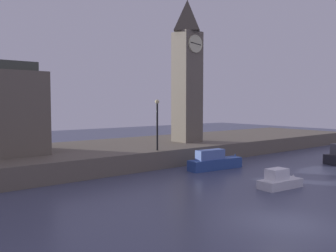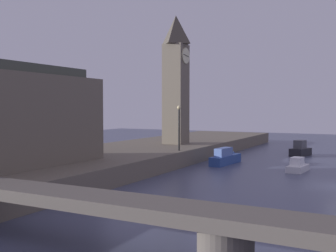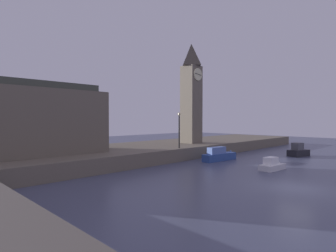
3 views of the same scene
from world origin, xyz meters
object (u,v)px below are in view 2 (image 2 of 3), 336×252
at_px(clock_tower, 176,78).
at_px(streetlamp, 179,123).
at_px(boat_barge_dark, 301,150).
at_px(boat_ferry_white, 298,166).
at_px(boat_tour_blue, 227,158).

bearing_deg(clock_tower, streetlamp, -150.98).
height_order(clock_tower, streetlamp, clock_tower).
bearing_deg(boat_barge_dark, boat_ferry_white, -171.20).
height_order(streetlamp, boat_barge_dark, streetlamp).
bearing_deg(streetlamp, boat_ferry_white, -77.78).
bearing_deg(boat_ferry_white, boat_tour_blue, 78.63).
bearing_deg(clock_tower, boat_barge_dark, -57.62).
bearing_deg(boat_barge_dark, clock_tower, 122.38).
xyz_separation_m(clock_tower, boat_tour_blue, (-2.81, -7.05, -8.34)).
height_order(boat_ferry_white, boat_tour_blue, boat_tour_blue).
relative_size(streetlamp, boat_tour_blue, 0.77).
height_order(streetlamp, boat_tour_blue, streetlamp).
distance_m(streetlamp, boat_ferry_white, 11.44).
relative_size(clock_tower, streetlamp, 3.37).
relative_size(streetlamp, boat_ferry_white, 1.16).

